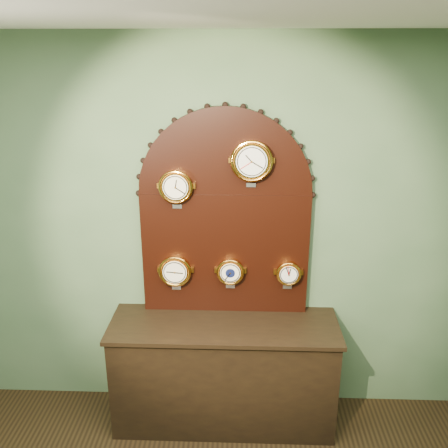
{
  "coord_description": "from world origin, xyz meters",
  "views": [
    {
      "loc": [
        0.12,
        -0.82,
        2.67
      ],
      "look_at": [
        0.0,
        2.25,
        1.58
      ],
      "focal_mm": 39.31,
      "sensor_mm": 36.0,
      "label": 1
    }
  ],
  "objects_px": {
    "shop_counter": "(224,375)",
    "tide_clock": "(289,273)",
    "display_board": "(225,208)",
    "barometer": "(230,271)",
    "arabic_clock": "(252,161)",
    "roman_clock": "(176,186)",
    "hygrometer": "(175,271)"
  },
  "relations": [
    {
      "from": "shop_counter",
      "to": "arabic_clock",
      "type": "bearing_deg",
      "value": 40.45
    },
    {
      "from": "tide_clock",
      "to": "display_board",
      "type": "bearing_deg",
      "value": 171.88
    },
    {
      "from": "display_board",
      "to": "arabic_clock",
      "type": "xyz_separation_m",
      "value": [
        0.18,
        -0.07,
        0.35
      ]
    },
    {
      "from": "shop_counter",
      "to": "hygrometer",
      "type": "relative_size",
      "value": 5.6
    },
    {
      "from": "shop_counter",
      "to": "hygrometer",
      "type": "distance_m",
      "value": 0.86
    },
    {
      "from": "arabic_clock",
      "to": "hygrometer",
      "type": "height_order",
      "value": "arabic_clock"
    },
    {
      "from": "hygrometer",
      "to": "tide_clock",
      "type": "distance_m",
      "value": 0.82
    },
    {
      "from": "hygrometer",
      "to": "barometer",
      "type": "xyz_separation_m",
      "value": [
        0.4,
        0.0,
        0.0
      ]
    },
    {
      "from": "barometer",
      "to": "roman_clock",
      "type": "bearing_deg",
      "value": -179.89
    },
    {
      "from": "display_board",
      "to": "hygrometer",
      "type": "xyz_separation_m",
      "value": [
        -0.36,
        -0.07,
        -0.46
      ]
    },
    {
      "from": "shop_counter",
      "to": "display_board",
      "type": "xyz_separation_m",
      "value": [
        0.0,
        0.22,
        1.23
      ]
    },
    {
      "from": "roman_clock",
      "to": "arabic_clock",
      "type": "bearing_deg",
      "value": -0.13
    },
    {
      "from": "display_board",
      "to": "roman_clock",
      "type": "distance_m",
      "value": 0.38
    },
    {
      "from": "shop_counter",
      "to": "barometer",
      "type": "height_order",
      "value": "barometer"
    },
    {
      "from": "display_board",
      "to": "roman_clock",
      "type": "xyz_separation_m",
      "value": [
        -0.33,
        -0.07,
        0.17
      ]
    },
    {
      "from": "barometer",
      "to": "tide_clock",
      "type": "height_order",
      "value": "barometer"
    },
    {
      "from": "display_board",
      "to": "hygrometer",
      "type": "height_order",
      "value": "display_board"
    },
    {
      "from": "shop_counter",
      "to": "display_board",
      "type": "relative_size",
      "value": 1.05
    },
    {
      "from": "barometer",
      "to": "tide_clock",
      "type": "xyz_separation_m",
      "value": [
        0.42,
        0.0,
        -0.01
      ]
    },
    {
      "from": "shop_counter",
      "to": "tide_clock",
      "type": "distance_m",
      "value": 0.91
    },
    {
      "from": "shop_counter",
      "to": "display_board",
      "type": "distance_m",
      "value": 1.25
    },
    {
      "from": "display_board",
      "to": "arabic_clock",
      "type": "relative_size",
      "value": 4.63
    },
    {
      "from": "hygrometer",
      "to": "barometer",
      "type": "distance_m",
      "value": 0.4
    },
    {
      "from": "roman_clock",
      "to": "shop_counter",
      "type": "bearing_deg",
      "value": -24.77
    },
    {
      "from": "shop_counter",
      "to": "roman_clock",
      "type": "xyz_separation_m",
      "value": [
        -0.33,
        0.15,
        1.4
      ]
    },
    {
      "from": "shop_counter",
      "to": "barometer",
      "type": "distance_m",
      "value": 0.79
    },
    {
      "from": "display_board",
      "to": "roman_clock",
      "type": "relative_size",
      "value": 5.38
    },
    {
      "from": "arabic_clock",
      "to": "hygrometer",
      "type": "distance_m",
      "value": 0.97
    },
    {
      "from": "roman_clock",
      "to": "arabic_clock",
      "type": "distance_m",
      "value": 0.54
    },
    {
      "from": "shop_counter",
      "to": "tide_clock",
      "type": "relative_size",
      "value": 6.93
    },
    {
      "from": "display_board",
      "to": "barometer",
      "type": "height_order",
      "value": "display_board"
    },
    {
      "from": "shop_counter",
      "to": "tide_clock",
      "type": "bearing_deg",
      "value": 18.67
    }
  ]
}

